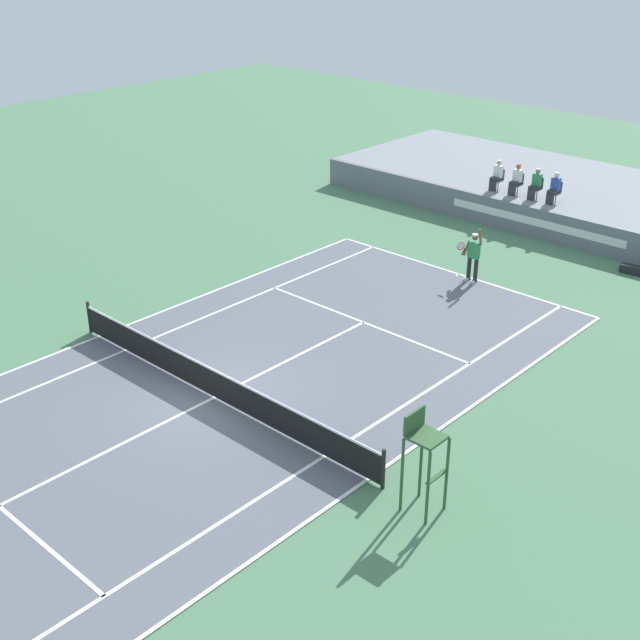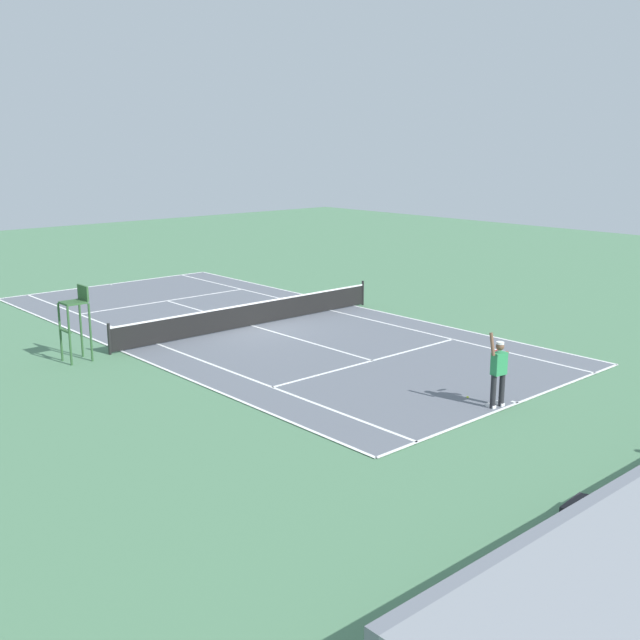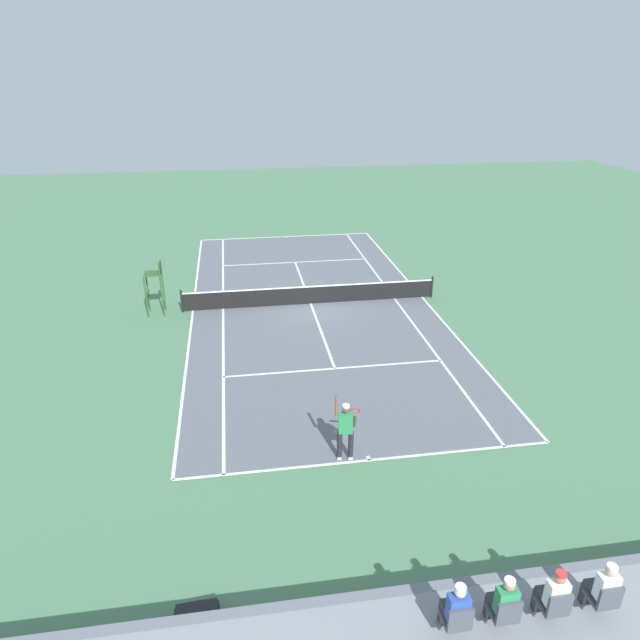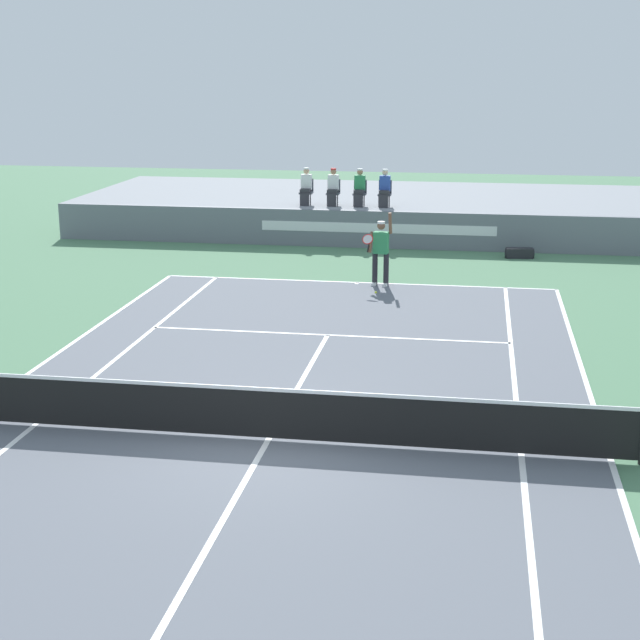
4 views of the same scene
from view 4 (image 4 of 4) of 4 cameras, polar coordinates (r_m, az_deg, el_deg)
ground_plane at (r=16.22m, az=-3.04°, el=-7.09°), size 80.00×80.00×0.00m
court at (r=16.22m, az=-3.04°, el=-7.06°), size 11.08×23.88×0.03m
net at (r=16.04m, az=-3.07°, el=-5.36°), size 11.98×0.10×1.07m
barrier_wall at (r=32.63m, az=3.40°, el=5.32°), size 22.41×0.25×1.24m
bleacher_platform at (r=36.77m, az=4.09°, el=6.41°), size 22.41×8.20×1.24m
spectator_seated_0 at (r=33.81m, az=-0.83°, el=7.80°), size 0.44×0.60×1.27m
spectator_seated_1 at (r=33.66m, az=0.77°, el=7.76°), size 0.44×0.60×1.27m
spectator_seated_2 at (r=33.54m, az=2.33°, el=7.73°), size 0.44×0.60×1.27m
spectator_seated_3 at (r=33.45m, az=3.81°, el=7.69°), size 0.44×0.60×1.27m
tennis_player at (r=26.96m, az=3.56°, el=4.07°), size 0.81×0.62×2.08m
tennis_ball at (r=26.23m, az=3.29°, el=1.62°), size 0.07×0.07×0.07m
equipment_bag at (r=31.57m, az=11.61°, el=3.86°), size 0.93×0.40×0.32m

